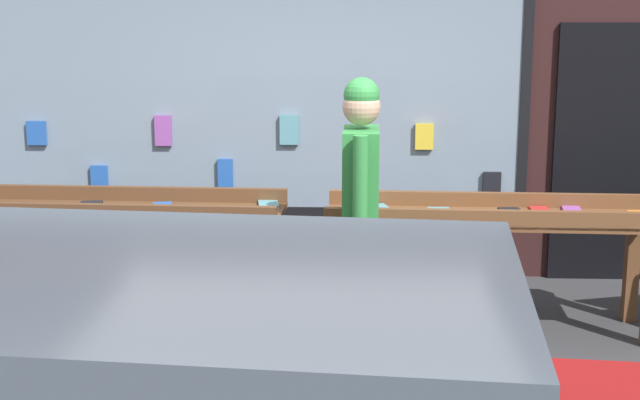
{
  "coord_description": "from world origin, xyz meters",
  "views": [
    {
      "loc": [
        0.34,
        -4.97,
        2.15
      ],
      "look_at": [
        0.11,
        0.8,
        0.95
      ],
      "focal_mm": 50.0,
      "sensor_mm": 36.0,
      "label": 1
    }
  ],
  "objects_px": {
    "display_table_right": "(491,227)",
    "person_browsing": "(361,194)",
    "display_table_left": "(121,222)",
    "small_dog": "(280,318)"
  },
  "relations": [
    {
      "from": "display_table_right",
      "to": "person_browsing",
      "type": "xyz_separation_m",
      "value": [
        -0.9,
        -0.52,
        0.33
      ]
    },
    {
      "from": "display_table_right",
      "to": "person_browsing",
      "type": "bearing_deg",
      "value": -149.72
    },
    {
      "from": "display_table_left",
      "to": "small_dog",
      "type": "relative_size",
      "value": 3.68
    },
    {
      "from": "display_table_left",
      "to": "person_browsing",
      "type": "distance_m",
      "value": 1.77
    },
    {
      "from": "display_table_left",
      "to": "display_table_right",
      "type": "xyz_separation_m",
      "value": [
        2.56,
        0.0,
        -0.02
      ]
    },
    {
      "from": "display_table_right",
      "to": "person_browsing",
      "type": "relative_size",
      "value": 1.28
    },
    {
      "from": "display_table_left",
      "to": "small_dog",
      "type": "xyz_separation_m",
      "value": [
        1.16,
        -0.67,
        -0.46
      ]
    },
    {
      "from": "person_browsing",
      "to": "small_dog",
      "type": "bearing_deg",
      "value": 107.48
    },
    {
      "from": "small_dog",
      "to": "person_browsing",
      "type": "bearing_deg",
      "value": -77.35
    },
    {
      "from": "display_table_left",
      "to": "person_browsing",
      "type": "xyz_separation_m",
      "value": [
        1.66,
        -0.52,
        0.31
      ]
    }
  ]
}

